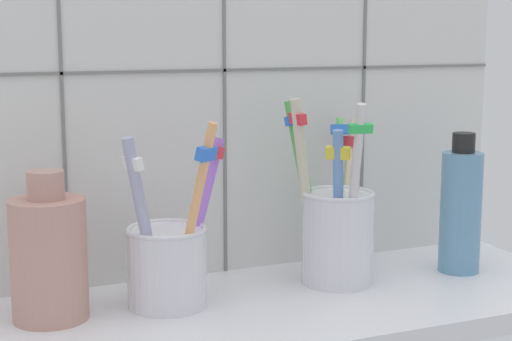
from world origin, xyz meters
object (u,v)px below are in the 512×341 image
(toothbrush_cup_right, at_px, (336,228))
(soap_bottle, at_px, (461,209))
(ceramic_vase, at_px, (49,256))
(toothbrush_cup_left, at_px, (168,260))

(toothbrush_cup_right, bearing_deg, soap_bottle, -6.88)
(toothbrush_cup_right, height_order, ceramic_vase, toothbrush_cup_right)
(toothbrush_cup_right, xyz_separation_m, ceramic_vase, (-0.27, 0.01, 0.00))
(toothbrush_cup_left, bearing_deg, ceramic_vase, 175.40)
(toothbrush_cup_right, relative_size, ceramic_vase, 1.41)
(ceramic_vase, bearing_deg, toothbrush_cup_left, -4.60)
(toothbrush_cup_left, relative_size, toothbrush_cup_right, 0.94)
(ceramic_vase, xyz_separation_m, soap_bottle, (0.41, -0.02, 0.01))
(toothbrush_cup_left, distance_m, ceramic_vase, 0.10)
(ceramic_vase, height_order, soap_bottle, soap_bottle)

